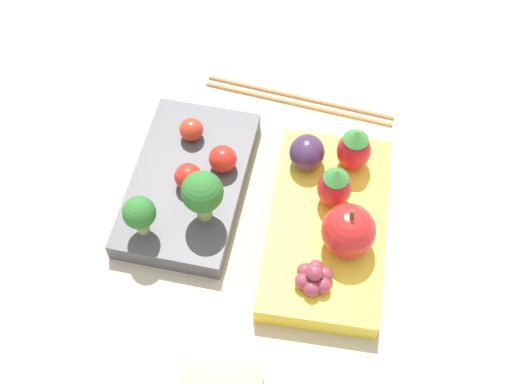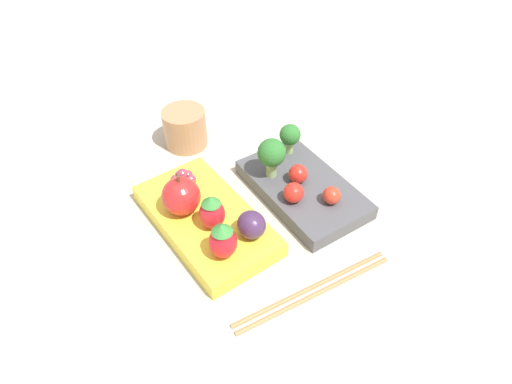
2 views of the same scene
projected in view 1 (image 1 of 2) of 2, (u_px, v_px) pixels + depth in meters
ground_plane at (256, 209)px, 0.71m from camera, size 4.00×4.00×0.00m
bento_box_savoury at (188, 183)px, 0.71m from camera, size 0.19×0.11×0.02m
bento_box_fruit at (326, 226)px, 0.68m from camera, size 0.21×0.12×0.02m
broccoli_floret_0 at (139, 214)px, 0.65m from camera, size 0.03×0.03×0.05m
broccoli_floret_1 at (202, 193)px, 0.65m from camera, size 0.04×0.04×0.06m
cherry_tomato_0 at (191, 129)px, 0.72m from camera, size 0.02×0.02×0.02m
cherry_tomato_1 at (189, 174)px, 0.69m from camera, size 0.03×0.03×0.03m
cherry_tomato_2 at (223, 159)px, 0.70m from camera, size 0.03×0.03×0.03m
apple at (348, 231)px, 0.64m from camera, size 0.05×0.05×0.06m
strawberry_0 at (354, 149)px, 0.69m from camera, size 0.03×0.03×0.05m
strawberry_1 at (335, 187)px, 0.67m from camera, size 0.03×0.03×0.05m
plum at (307, 152)px, 0.70m from camera, size 0.04×0.03×0.03m
grape_cluster at (314, 277)px, 0.63m from camera, size 0.04×0.03×0.03m
drinking_cup at (223, 382)px, 0.58m from camera, size 0.07×0.07×0.06m
chopsticks_pair at (299, 99)px, 0.78m from camera, size 0.03×0.21×0.01m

